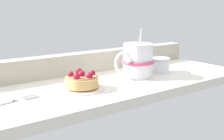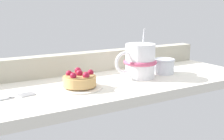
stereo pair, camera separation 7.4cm
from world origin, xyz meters
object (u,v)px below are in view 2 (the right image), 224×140
object	(u,v)px
coffee_mug	(140,61)
sugar_bowl	(164,66)
dessert_plate	(80,87)
raspberry_tart	(80,80)

from	to	relation	value
coffee_mug	sugar_bowl	xyz separation A→B (cm)	(9.34, 0.29, -2.38)
dessert_plate	coffee_mug	size ratio (longest dim) A/B	0.81
dessert_plate	raspberry_tart	bearing A→B (deg)	-24.96
raspberry_tart	coffee_mug	bearing A→B (deg)	5.00
coffee_mug	sugar_bowl	size ratio (longest dim) A/B	2.16
dessert_plate	sugar_bowl	xyz separation A→B (cm)	(28.52, 1.97, 2.08)
raspberry_tart	sugar_bowl	xyz separation A→B (cm)	(28.51, 1.97, 0.18)
dessert_plate	coffee_mug	xyz separation A→B (cm)	(19.18, 1.67, 4.46)
sugar_bowl	raspberry_tart	bearing A→B (deg)	-176.05
coffee_mug	sugar_bowl	distance (cm)	9.64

